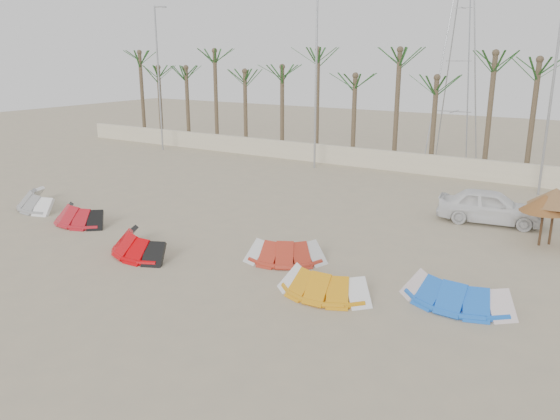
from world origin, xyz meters
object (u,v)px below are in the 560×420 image
Objects in this scene: kite_red_left at (83,214)px; kite_orange at (327,281)px; kite_blue at (459,290)px; car at (490,206)px; kite_red_mid at (144,242)px; parasol_left at (544,203)px; parasol_mid at (556,197)px; kite_grey at (43,198)px; kite_red_right at (290,250)px.

kite_red_left is 13.05m from kite_orange.
kite_blue is 9.30m from car.
kite_red_mid is at bearing 128.30° from car.
kite_red_left is 1.49× the size of parasol_left.
parasol_left reaches higher than car.
car reaches higher than kite_blue.
car reaches higher than kite_red_left.
kite_orange is 10.65m from parasol_mid.
kite_orange is at bearing 157.53° from car.
car reaches higher than kite_grey.
kite_grey is 4.07m from kite_red_left.
kite_grey is 1.16× the size of kite_blue.
kite_grey and kite_orange have the same top height.
kite_red_mid is 1.07× the size of kite_blue.
kite_red_mid is 16.32m from parasol_mid.
kite_grey is 17.10m from kite_orange.
parasol_left is at bearing 41.37° from kite_red_right.
kite_orange is at bearing -120.66° from parasol_left.
car is (-2.74, 1.79, -1.21)m from parasol_mid.
kite_red_left and kite_red_right have the same top height.
kite_red_mid is at bearing -14.23° from kite_red_left.
parasol_left is at bearing -133.35° from parasol_mid.
kite_red_left is 5.37m from kite_red_mid.
car is at bearing 24.68° from kite_grey.
kite_grey is 1.70× the size of parasol_mid.
parasol_left is (5.13, 8.66, 1.34)m from kite_orange.
kite_blue is at bearing -0.45° from kite_grey.
parasol_left is at bearing 79.04° from kite_blue.
kite_red_right is at bearing 23.06° from kite_red_mid.
parasol_left is at bearing 59.34° from kite_orange.
parasol_mid is (1.70, 7.45, 1.58)m from kite_blue.
kite_blue is 1.63× the size of parasol_left.
parasol_left is (7.69, 6.77, 1.34)m from kite_red_right.
parasol_left is (1.37, 7.10, 1.33)m from kite_blue.
kite_red_right is 1.43× the size of parasol_mid.
kite_red_left is (4.00, -0.76, -0.00)m from kite_grey.
kite_blue is at bearing 9.38° from kite_red_mid.
car is at bearing 138.36° from parasol_left.
kite_blue is (6.31, -0.33, 0.00)m from kite_red_right.
parasol_mid reaches higher than kite_red_right.
kite_red_right is 10.84m from parasol_mid.
car is (15.74, 9.83, 0.36)m from kite_red_left.
parasol_mid reaches higher than kite_grey.
parasol_mid reaches higher than kite_blue.
kite_red_right is at bearing 143.54° from kite_orange.
kite_red_mid is at bearing -177.43° from kite_orange.
kite_red_right is at bearing 0.64° from kite_grey.
kite_orange is 1.48× the size of parasol_left.
kite_blue is at bearing -100.96° from parasol_left.
kite_red_mid is 1.56× the size of parasol_mid.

